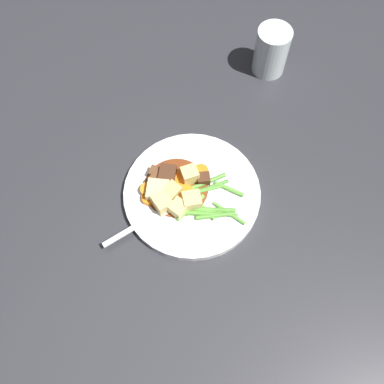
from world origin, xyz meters
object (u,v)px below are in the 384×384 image
object	(u,v)px
meat_chunk_2	(169,173)
water_glass	(271,51)
potato_chunk_0	(190,175)
carrot_slice_1	(148,190)
potato_chunk_2	(172,192)
fork	(148,219)
dinner_plate	(192,194)
potato_chunk_4	(162,202)
carrot_slice_5	(185,193)
potato_chunk_3	(192,201)
carrot_slice_0	(183,175)
carrot_slice_3	(175,183)
carrot_slice_4	(149,198)
potato_chunk_5	(177,208)
meat_chunk_3	(204,179)
meat_chunk_1	(158,181)
potato_chunk_1	(158,191)
carrot_slice_2	(201,172)
carrot_slice_6	(179,200)
meat_chunk_0	(156,173)

from	to	relation	value
meat_chunk_2	water_glass	bearing A→B (deg)	-94.18
potato_chunk_0	water_glass	xyz separation A→B (m)	(0.01, -0.33, 0.02)
carrot_slice_1	potato_chunk_2	distance (m)	0.05
potato_chunk_0	fork	size ratio (longest dim) A/B	0.20
dinner_plate	potato_chunk_4	distance (m)	0.07
carrot_slice_5	potato_chunk_0	distance (m)	0.04
potato_chunk_3	meat_chunk_2	size ratio (longest dim) A/B	0.97
carrot_slice_1	potato_chunk_2	world-z (taller)	potato_chunk_2
potato_chunk_3	water_glass	size ratio (longest dim) A/B	0.31
carrot_slice_0	carrot_slice_3	size ratio (longest dim) A/B	0.79
carrot_slice_4	potato_chunk_5	xyz separation A→B (m)	(-0.06, -0.01, 0.01)
carrot_slice_5	meat_chunk_3	bearing A→B (deg)	-107.23
meat_chunk_1	water_glass	world-z (taller)	water_glass
potato_chunk_1	potato_chunk_5	distance (m)	0.05
potato_chunk_4	carrot_slice_2	bearing A→B (deg)	-103.69
potato_chunk_4	water_glass	distance (m)	0.41
carrot_slice_5	carrot_slice_6	size ratio (longest dim) A/B	0.98
potato_chunk_0	water_glass	bearing A→B (deg)	-88.09
carrot_slice_6	potato_chunk_0	size ratio (longest dim) A/B	1.04
carrot_slice_1	carrot_slice_5	world-z (taller)	carrot_slice_1
meat_chunk_0	fork	bearing A→B (deg)	115.96
potato_chunk_3	potato_chunk_4	size ratio (longest dim) A/B	0.96
carrot_slice_0	potato_chunk_5	xyz separation A→B (m)	(-0.03, 0.06, 0.01)
potato_chunk_3	potato_chunk_5	world-z (taller)	potato_chunk_3
carrot_slice_4	meat_chunk_0	distance (m)	0.05
potato_chunk_3	carrot_slice_0	bearing A→B (deg)	-40.23
meat_chunk_2	carrot_slice_1	bearing A→B (deg)	73.08
carrot_slice_1	carrot_slice_6	world-z (taller)	same
meat_chunk_3	water_glass	xyz separation A→B (m)	(0.04, -0.32, 0.03)
potato_chunk_0	potato_chunk_3	distance (m)	0.05
dinner_plate	potato_chunk_3	size ratio (longest dim) A/B	7.94
potato_chunk_3	potato_chunk_4	bearing A→B (deg)	37.32
potato_chunk_3	meat_chunk_3	world-z (taller)	potato_chunk_3
potato_chunk_4	potato_chunk_1	bearing A→B (deg)	-37.64
carrot_slice_2	carrot_slice_5	bearing A→B (deg)	89.10
dinner_plate	potato_chunk_5	size ratio (longest dim) A/B	8.99
carrot_slice_0	meat_chunk_1	distance (m)	0.05
carrot_slice_3	meat_chunk_1	distance (m)	0.03
carrot_slice_2	meat_chunk_0	bearing A→B (deg)	35.46
carrot_slice_1	meat_chunk_2	xyz separation A→B (m)	(-0.01, -0.05, 0.01)
carrot_slice_0	carrot_slice_6	bearing A→B (deg)	115.49
potato_chunk_5	carrot_slice_2	bearing A→B (deg)	-86.87
potato_chunk_1	potato_chunk_3	distance (m)	0.07
carrot_slice_5	potato_chunk_5	bearing A→B (deg)	99.39
potato_chunk_4	water_glass	world-z (taller)	water_glass
carrot_slice_5	meat_chunk_0	xyz separation A→B (m)	(0.07, -0.00, 0.00)
potato_chunk_4	meat_chunk_3	bearing A→B (deg)	-112.86
potato_chunk_1	fork	bearing A→B (deg)	104.77
meat_chunk_1	meat_chunk_2	world-z (taller)	meat_chunk_2
meat_chunk_0	fork	world-z (taller)	meat_chunk_0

